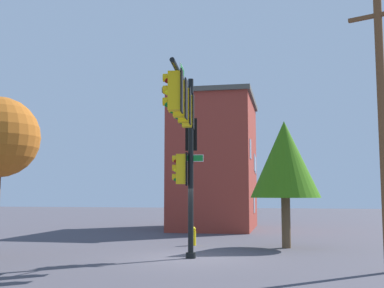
% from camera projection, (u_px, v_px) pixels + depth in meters
% --- Properties ---
extents(ground_plane, '(120.00, 120.00, 0.00)m').
position_uv_depth(ground_plane, '(191.00, 258.00, 16.93)').
color(ground_plane, '#46434C').
extents(signal_pole_assembly, '(5.59, 1.35, 6.59)m').
position_uv_depth(signal_pole_assembly, '(184.00, 129.00, 15.95)').
color(signal_pole_assembly, black).
rests_on(signal_pole_assembly, ground_plane).
extents(utility_pole, '(0.81, 1.70, 8.46)m').
position_uv_depth(utility_pole, '(382.00, 125.00, 14.30)').
color(utility_pole, brown).
rests_on(utility_pole, ground_plane).
extents(fire_hydrant, '(0.33, 0.24, 0.83)m').
position_uv_depth(fire_hydrant, '(193.00, 236.00, 21.14)').
color(fire_hydrant, '#E1BB0D').
rests_on(fire_hydrant, ground_plane).
extents(tree_mid, '(3.02, 3.02, 5.50)m').
position_uv_depth(tree_mid, '(285.00, 160.00, 20.53)').
color(tree_mid, brown).
rests_on(tree_mid, ground_plane).
extents(brick_building, '(7.95, 5.36, 8.77)m').
position_uv_depth(brick_building, '(215.00, 163.00, 31.59)').
color(brick_building, maroon).
rests_on(brick_building, ground_plane).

